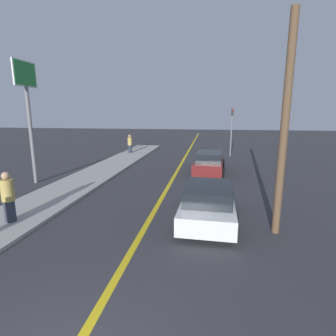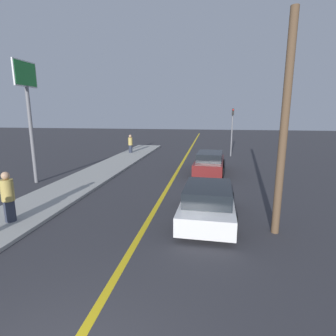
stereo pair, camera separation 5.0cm
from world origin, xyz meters
name	(u,v)px [view 1 (the left image)]	position (x,y,z in m)	size (l,w,h in m)	color
road_center_line	(182,162)	(0.00, 18.00, 0.00)	(0.20, 60.00, 0.01)	gold
sidewalk_left	(102,171)	(-4.88, 13.65, 0.06)	(2.66, 27.30, 0.12)	#9E9E99
car_near_right_lane	(208,202)	(2.09, 6.75, 0.64)	(2.04, 4.24, 1.32)	silver
car_ahead_center	(209,162)	(2.10, 14.60, 0.65)	(2.08, 4.60, 1.35)	maroon
pedestrian_mid_group	(8,197)	(-4.65, 5.19, 1.00)	(0.41, 0.41, 1.76)	#282D3D
pedestrian_far_standing	(130,144)	(-5.32, 21.35, 0.96)	(0.41, 0.41, 1.69)	#282D3D
traffic_light	(232,127)	(3.96, 21.47, 2.56)	(0.18, 0.40, 4.19)	slate
roadside_sign	(27,95)	(-7.43, 10.45, 4.71)	(0.20, 1.70, 6.44)	slate
utility_pole	(284,129)	(4.29, 6.00, 3.35)	(0.24, 0.24, 6.70)	brown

